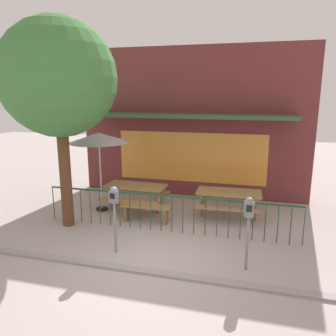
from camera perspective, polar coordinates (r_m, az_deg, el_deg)
The scene contains 11 objects.
ground at distance 7.09m, azimuth -3.92°, elevation -16.31°, with size 40.00×40.00×0.00m, color #AFA19E.
pub_storefront at distance 11.17m, azimuth 4.29°, elevation 7.86°, with size 7.80×1.50×5.00m.
patio_fence_front at distance 8.28m, azimuth -0.28°, elevation -6.86°, with size 6.57×0.04×0.97m.
picnic_table_left at distance 9.93m, azimuth -5.64°, elevation -3.87°, with size 1.84×1.42×0.79m.
picnic_table_right at distance 9.41m, azimuth 10.60°, elevation -4.98°, with size 1.84×1.41×0.79m.
patio_umbrella at distance 9.70m, azimuth -12.04°, elevation 5.12°, with size 1.75×1.75×2.36m.
patio_bench at distance 9.02m, azimuth -3.86°, elevation -7.31°, with size 1.41×0.38×0.48m.
parking_meter_near at distance 6.54m, azimuth 14.01°, elevation -7.94°, with size 0.18×0.17×1.52m.
parking_meter_far at distance 7.14m, azimuth -9.47°, elevation -5.92°, with size 0.18×0.17×1.52m.
street_tree at distance 8.67m, azimuth -18.70°, elevation 14.58°, with size 2.90×2.90×5.29m.
curb_edge at distance 6.80m, azimuth -4.92°, elevation -17.70°, with size 10.92×0.20×0.11m, color gray.
Camera 1 is at (2.02, -5.86, 3.45)m, focal length 34.69 mm.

